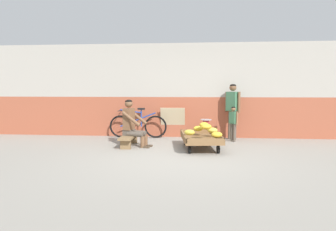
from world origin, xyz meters
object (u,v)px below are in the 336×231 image
bicycle_near_left (138,125)px  weighing_scale (206,125)px  customer_child (233,120)px  vendor_seated (132,123)px  low_bench (129,138)px  sign_board (173,122)px  customer_adult (233,105)px  banana_cart (201,139)px  plastic_crate (206,136)px

bicycle_near_left → weighing_scale: bearing=-12.9°
bicycle_near_left → customer_child: bearing=-8.5°
vendor_seated → customer_child: vendor_seated is taller
low_bench → sign_board: size_ratio=1.28×
vendor_seated → customer_adult: customer_adult is taller
banana_cart → low_bench: size_ratio=1.39×
low_bench → plastic_crate: plastic_crate is taller
sign_board → customer_child: customer_child is taller
banana_cart → plastic_crate: 1.01m
banana_cart → vendor_seated: vendor_seated is taller
weighing_scale → customer_adult: 0.95m
sign_board → customer_child: bearing=-19.9°
customer_adult → vendor_seated: bearing=-154.9°
plastic_crate → customer_child: size_ratio=0.39×
weighing_scale → customer_adult: (0.73, 0.35, 0.50)m
banana_cart → customer_adult: (0.88, 1.34, 0.71)m
bicycle_near_left → customer_adult: size_ratio=1.09×
banana_cart → vendor_seated: 1.70m
banana_cart → customer_adult: size_ratio=1.00×
bicycle_near_left → sign_board: (0.99, 0.20, 0.08)m
low_bench → customer_child: 2.78m
plastic_crate → customer_child: 0.84m
banana_cart → customer_child: bearing=50.0°
banana_cart → sign_board: size_ratio=1.78×
banana_cart → sign_board: 1.82m
customer_adult → plastic_crate: bearing=-154.3°
vendor_seated → customer_adult: 2.83m
weighing_scale → sign_board: (-0.93, 0.65, -0.03)m
banana_cart → weighing_scale: (0.15, 0.99, 0.21)m
plastic_crate → customer_adult: bearing=25.7°
low_bench → plastic_crate: 2.06m
plastic_crate → weighing_scale: (0.00, -0.00, 0.30)m
plastic_crate → low_bench: bearing=-156.7°
vendor_seated → plastic_crate: bearing=24.8°
banana_cart → customer_adult: customer_adult is taller
vendor_seated → customer_adult: size_ratio=0.75×
bicycle_near_left → sign_board: size_ratio=1.92×
plastic_crate → weighing_scale: 0.30m
weighing_scale → sign_board: bearing=145.3°
banana_cart → low_bench: (-1.74, 0.18, -0.04)m
weighing_scale → sign_board: 1.13m
vendor_seated → low_bench: bearing=166.0°
plastic_crate → sign_board: 1.17m
weighing_scale → bicycle_near_left: 1.98m
low_bench → customer_adult: (2.63, 1.17, 0.75)m
customer_child → sign_board: bearing=160.1°
banana_cart → low_bench: bearing=174.2°
banana_cart → bicycle_near_left: bearing=141.1°
bicycle_near_left → customer_child: size_ratio=1.78×
plastic_crate → sign_board: size_ratio=0.42×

